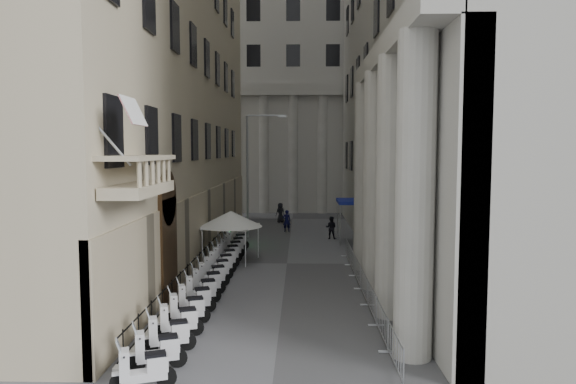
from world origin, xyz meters
The scene contains 32 objects.
far_building centered at (0.00, 48.00, 15.00)m, with size 22.00×10.00×30.00m, color #B5B2AB.
iron_fence centered at (-4.30, 18.00, 0.00)m, with size 0.30×28.00×1.40m, color black, non-canonical shape.
blue_awning centered at (4.15, 26.00, 0.00)m, with size 1.60×3.00×3.00m, color navy, non-canonical shape.
flag centered at (-4.00, 5.00, 0.00)m, with size 1.00×1.40×8.20m, color #9E0C11, non-canonical shape.
scooter_1 centered at (-3.42, 4.87, 0.00)m, with size 0.56×1.40×1.50m, color silver, non-canonical shape.
scooter_2 centered at (-3.42, 6.19, 0.00)m, with size 0.56×1.40×1.50m, color silver, non-canonical shape.
scooter_3 centered at (-3.42, 7.50, 0.00)m, with size 0.56×1.40×1.50m, color silver, non-canonical shape.
scooter_4 centered at (-3.42, 8.81, 0.00)m, with size 0.56×1.40×1.50m, color silver, non-canonical shape.
scooter_5 centered at (-3.42, 10.12, 0.00)m, with size 0.56×1.40×1.50m, color silver, non-canonical shape.
scooter_6 centered at (-3.42, 11.43, 0.00)m, with size 0.56×1.40×1.50m, color silver, non-canonical shape.
scooter_7 centered at (-3.42, 12.74, 0.00)m, with size 0.56×1.40×1.50m, color silver, non-canonical shape.
scooter_8 centered at (-3.42, 14.05, 0.00)m, with size 0.56×1.40×1.50m, color silver, non-canonical shape.
scooter_9 centered at (-3.42, 15.37, 0.00)m, with size 0.56×1.40×1.50m, color silver, non-canonical shape.
scooter_10 centered at (-3.42, 16.68, 0.00)m, with size 0.56×1.40×1.50m, color silver, non-canonical shape.
scooter_11 centered at (-3.42, 17.99, 0.00)m, with size 0.56×1.40×1.50m, color silver, non-canonical shape.
scooter_12 centered at (-3.42, 19.30, 0.00)m, with size 0.56×1.40×1.50m, color silver, non-canonical shape.
scooter_13 centered at (-3.42, 20.61, 0.00)m, with size 0.56×1.40×1.50m, color silver, non-canonical shape.
scooter_14 centered at (-3.42, 21.92, 0.00)m, with size 0.56×1.40×1.50m, color silver, non-canonical shape.
scooter_15 centered at (-3.42, 23.24, 0.00)m, with size 0.56×1.40×1.50m, color silver, non-canonical shape.
barrier_0 centered at (3.56, 5.08, 0.00)m, with size 0.60×2.40×1.10m, color #B4B7BD, non-canonical shape.
barrier_1 centered at (3.56, 7.58, 0.00)m, with size 0.60×2.40×1.10m, color #B4B7BD, non-canonical shape.
barrier_2 centered at (3.56, 10.08, 0.00)m, with size 0.60×2.40×1.10m, color #B4B7BD, non-canonical shape.
barrier_3 centered at (3.56, 12.58, 0.00)m, with size 0.60×2.40×1.10m, color #B4B7BD, non-canonical shape.
barrier_4 centered at (3.56, 15.08, 0.00)m, with size 0.60×2.40×1.10m, color #B4B7BD, non-canonical shape.
barrier_5 centered at (3.56, 17.58, 0.00)m, with size 0.60×2.40×1.10m, color #B4B7BD, non-canonical shape.
barrier_6 centered at (3.56, 20.08, 0.00)m, with size 0.60×2.40×1.10m, color #B4B7BD, non-canonical shape.
security_tent centered at (-3.49, 20.00, 2.47)m, with size 3.63×3.63×2.95m.
street_lamp centered at (-2.77, 27.99, 5.44)m, with size 2.94×0.28×9.04m.
info_kiosk centered at (-4.19, 24.87, 0.97)m, with size 0.40×0.94×1.93m.
pedestrian_a centered at (-0.32, 30.76, 0.86)m, with size 0.63×0.41×1.73m, color black.
pedestrian_b centered at (3.00, 27.48, 0.82)m, with size 0.80×0.62×1.65m, color black.
pedestrian_c centered at (-1.03, 36.00, 0.88)m, with size 0.86×0.56×1.76m, color black.
Camera 1 is at (0.76, -9.63, 6.43)m, focal length 32.00 mm.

